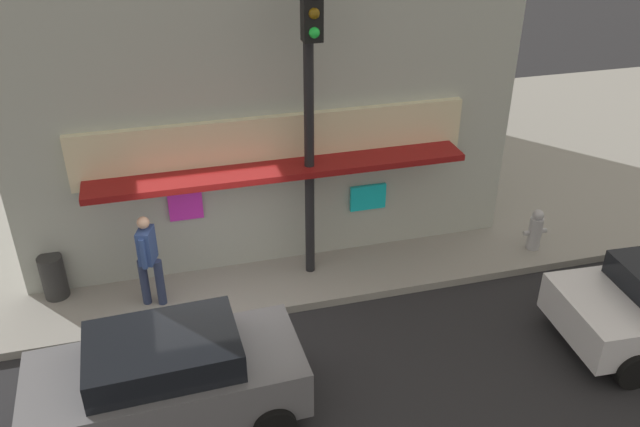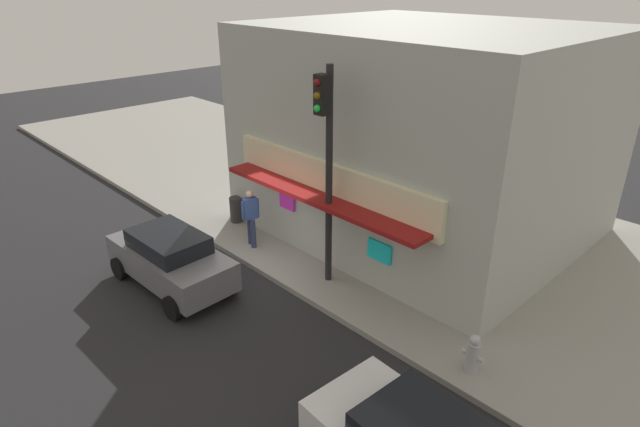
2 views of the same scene
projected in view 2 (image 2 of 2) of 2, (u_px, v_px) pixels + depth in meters
ground_plane at (257, 273)px, 15.24m from camera, size 64.76×64.76×0.00m
sidewalk at (381, 215)px, 18.69m from camera, size 43.17×11.05×0.16m
corner_building at (424, 131)px, 16.66m from camera, size 9.71×9.25×6.38m
traffic_light at (326, 152)px, 13.06m from camera, size 0.32×0.58×5.80m
fire_hydrant at (473, 354)px, 11.10m from camera, size 0.52×0.28×0.91m
trash_can at (236, 209)px, 17.89m from camera, size 0.45×0.45×0.86m
pedestrian at (251, 216)px, 16.04m from camera, size 0.47×0.56×1.84m
potted_plant_by_doorway at (432, 287)px, 13.44m from camera, size 0.58×0.58×0.88m
potted_plant_by_window at (317, 232)px, 16.00m from camera, size 0.72×0.72×1.04m
parked_car_grey at (171, 259)px, 14.34m from camera, size 4.02×2.05×1.58m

